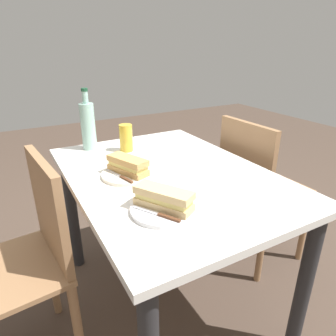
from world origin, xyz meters
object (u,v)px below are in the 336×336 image
object	(u,v)px
chair_far	(28,257)
baguette_sandwich_far	(164,198)
knife_far	(159,214)
water_bottle	(88,125)
dining_table	(168,195)
plate_near	(128,174)
baguette_sandwich_near	(128,165)
beer_glass	(126,138)
knife_near	(121,177)
plate_far	(164,209)
chair_near	(255,184)

from	to	relation	value
chair_far	baguette_sandwich_far	xyz separation A→B (m)	(-0.29, -0.43, 0.27)
knife_far	water_bottle	world-z (taller)	water_bottle
dining_table	knife_far	size ratio (longest dim) A/B	6.96
plate_near	baguette_sandwich_near	bearing A→B (deg)	180.00
water_bottle	beer_glass	size ratio (longest dim) A/B	2.27
knife_near	knife_far	xyz separation A→B (m)	(-0.33, -0.00, 0.00)
dining_table	baguette_sandwich_far	xyz separation A→B (m)	(-0.28, 0.17, 0.16)
chair_far	knife_far	world-z (taller)	chair_far
plate_near	beer_glass	xyz separation A→B (m)	(0.30, -0.11, 0.06)
plate_near	baguette_sandwich_far	distance (m)	0.33
baguette_sandwich_near	plate_far	xyz separation A→B (m)	(-0.33, 0.01, -0.04)
chair_far	plate_far	world-z (taller)	chair_far
knife_near	plate_far	size ratio (longest dim) A/B	0.79
chair_far	chair_near	bearing A→B (deg)	-87.78
chair_near	baguette_sandwich_near	bearing A→B (deg)	90.46
dining_table	knife_far	bearing A→B (deg)	146.36
plate_far	knife_far	world-z (taller)	knife_far
chair_near	knife_near	world-z (taller)	chair_near
plate_far	plate_near	bearing A→B (deg)	-1.02
plate_far	baguette_sandwich_far	bearing A→B (deg)	0.00
knife_far	chair_near	bearing A→B (deg)	-65.46
water_bottle	knife_near	bearing A→B (deg)	179.84
chair_near	plate_near	bearing A→B (deg)	90.46
dining_table	knife_far	xyz separation A→B (m)	(-0.31, 0.21, 0.13)
knife_near	baguette_sandwich_far	world-z (taller)	baguette_sandwich_far
knife_near	plate_far	world-z (taller)	knife_near
beer_glass	plate_far	bearing A→B (deg)	169.25
dining_table	baguette_sandwich_near	xyz separation A→B (m)	(0.05, 0.16, 0.16)
baguette_sandwich_near	baguette_sandwich_far	xyz separation A→B (m)	(-0.33, 0.01, 0.00)
knife_near	knife_far	distance (m)	0.33
knife_far	water_bottle	xyz separation A→B (m)	(0.79, -0.00, 0.11)
plate_near	baguette_sandwich_near	xyz separation A→B (m)	(-0.00, 0.00, 0.04)
baguette_sandwich_near	beer_glass	size ratio (longest dim) A/B	1.43
chair_near	water_bottle	bearing A→B (deg)	62.53
chair_near	beer_glass	bearing A→B (deg)	65.60
plate_far	beer_glass	distance (m)	0.64
dining_table	plate_far	size ratio (longest dim) A/B	5.04
chair_near	baguette_sandwich_far	size ratio (longest dim) A/B	4.21
plate_near	knife_far	world-z (taller)	knife_far
baguette_sandwich_near	beer_glass	xyz separation A→B (m)	(0.30, -0.11, 0.02)
plate_near	water_bottle	world-z (taller)	water_bottle
plate_near	baguette_sandwich_far	world-z (taller)	baguette_sandwich_far
baguette_sandwich_far	knife_far	xyz separation A→B (m)	(-0.04, 0.04, -0.03)
water_bottle	dining_table	bearing A→B (deg)	-156.33
chair_far	knife_far	xyz separation A→B (m)	(-0.32, -0.39, 0.24)
beer_glass	chair_near	bearing A→B (deg)	-114.40
water_bottle	baguette_sandwich_far	bearing A→B (deg)	-177.18
plate_far	water_bottle	distance (m)	0.76
dining_table	beer_glass	xyz separation A→B (m)	(0.35, 0.05, 0.18)
dining_table	chair_near	xyz separation A→B (m)	(0.05, -0.60, -0.11)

